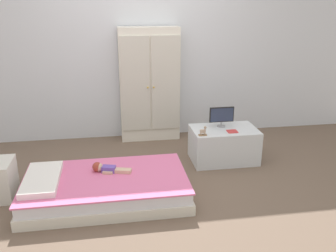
{
  "coord_description": "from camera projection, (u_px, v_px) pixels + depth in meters",
  "views": [
    {
      "loc": [
        -0.42,
        -3.43,
        1.88
      ],
      "look_at": [
        0.19,
        0.38,
        0.53
      ],
      "focal_mm": 39.57,
      "sensor_mm": 36.0,
      "label": 1
    }
  ],
  "objects": [
    {
      "name": "tv_monitor",
      "position": [
        222.0,
        115.0,
        4.39
      ],
      "size": [
        0.29,
        0.1,
        0.24
      ],
      "color": "#99999E",
      "rests_on": "tv_stand"
    },
    {
      "name": "doll",
      "position": [
        104.0,
        168.0,
        3.68
      ],
      "size": [
        0.39,
        0.17,
        0.1
      ],
      "color": "#6B4CB2",
      "rests_on": "bed"
    },
    {
      "name": "rocking_horse_toy",
      "position": [
        203.0,
        131.0,
        4.14
      ],
      "size": [
        0.09,
        0.04,
        0.11
      ],
      "color": "#8E6642",
      "rests_on": "tv_stand"
    },
    {
      "name": "wardrobe",
      "position": [
        150.0,
        85.0,
        4.95
      ],
      "size": [
        0.79,
        0.28,
        1.52
      ],
      "color": "white",
      "rests_on": "ground_plane"
    },
    {
      "name": "back_wall",
      "position": [
        139.0,
        39.0,
        4.9
      ],
      "size": [
        6.4,
        0.05,
        2.7
      ],
      "primitive_type": "cube",
      "color": "silver",
      "rests_on": "ground_plane"
    },
    {
      "name": "tv_stand",
      "position": [
        224.0,
        145.0,
        4.43
      ],
      "size": [
        0.77,
        0.5,
        0.4
      ],
      "primitive_type": "cube",
      "color": "silver",
      "rests_on": "ground_plane"
    },
    {
      "name": "pillow",
      "position": [
        42.0,
        179.0,
        3.48
      ],
      "size": [
        0.32,
        0.66,
        0.06
      ],
      "primitive_type": "cube",
      "color": "white",
      "rests_on": "bed"
    },
    {
      "name": "book_red",
      "position": [
        232.0,
        131.0,
        4.26
      ],
      "size": [
        0.12,
        0.1,
        0.01
      ],
      "primitive_type": "cube",
      "color": "#CC3838",
      "rests_on": "tv_stand"
    },
    {
      "name": "ground_plane",
      "position": [
        156.0,
        187.0,
        3.88
      ],
      "size": [
        10.0,
        10.0,
        0.02
      ],
      "primitive_type": "cube",
      "color": "brown"
    },
    {
      "name": "bed",
      "position": [
        106.0,
        188.0,
        3.62
      ],
      "size": [
        1.58,
        0.92,
        0.23
      ],
      "color": "silver",
      "rests_on": "ground_plane"
    }
  ]
}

